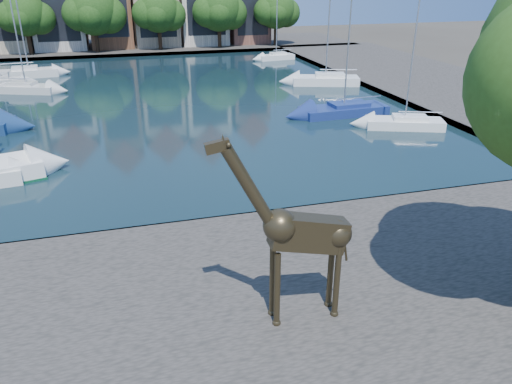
% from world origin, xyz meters
% --- Properties ---
extents(ground, '(160.00, 160.00, 0.00)m').
position_xyz_m(ground, '(0.00, 0.00, 0.00)').
color(ground, '#38332B').
rests_on(ground, ground).
extents(water_basin, '(38.00, 50.00, 0.08)m').
position_xyz_m(water_basin, '(0.00, 24.00, 0.04)').
color(water_basin, black).
rests_on(water_basin, ground).
extents(near_quay, '(50.00, 14.00, 0.50)m').
position_xyz_m(near_quay, '(0.00, -7.00, 0.25)').
color(near_quay, '#47433E').
rests_on(near_quay, ground).
extents(far_quay, '(60.00, 16.00, 0.50)m').
position_xyz_m(far_quay, '(0.00, 56.00, 0.25)').
color(far_quay, '#47433E').
rests_on(far_quay, ground).
extents(right_quay, '(14.00, 52.00, 0.50)m').
position_xyz_m(right_quay, '(25.00, 24.00, 0.25)').
color(right_quay, '#47433E').
rests_on(right_quay, ground).
extents(far_tree_west, '(6.76, 5.20, 7.36)m').
position_xyz_m(far_tree_west, '(-13.91, 50.49, 5.08)').
color(far_tree_west, '#332114').
rests_on(far_tree_west, far_quay).
extents(far_tree_mid_west, '(7.80, 6.00, 8.00)m').
position_xyz_m(far_tree_mid_west, '(-5.89, 50.49, 5.29)').
color(far_tree_mid_west, '#332114').
rests_on(far_tree_mid_west, far_quay).
extents(far_tree_mid_east, '(7.02, 5.40, 7.52)m').
position_xyz_m(far_tree_mid_east, '(2.10, 50.49, 5.13)').
color(far_tree_mid_east, '#332114').
rests_on(far_tree_mid_east, far_quay).
extents(far_tree_east, '(7.54, 5.80, 7.84)m').
position_xyz_m(far_tree_east, '(10.11, 50.49, 5.24)').
color(far_tree_east, '#332114').
rests_on(far_tree_east, far_quay).
extents(far_tree_far_east, '(6.76, 5.20, 7.36)m').
position_xyz_m(far_tree_far_east, '(18.09, 50.49, 5.08)').
color(far_tree_far_east, '#332114').
rests_on(far_tree_far_east, far_quay).
extents(giraffe_statue, '(3.99, 0.74, 5.70)m').
position_xyz_m(giraffe_statue, '(0.11, -7.18, 3.30)').
color(giraffe_statue, '#342B1A').
rests_on(giraffe_statue, near_quay).
extents(sailboat_left_c, '(5.69, 3.75, 8.92)m').
position_xyz_m(sailboat_left_c, '(-12.00, 29.63, 0.59)').
color(sailboat_left_c, silver).
rests_on(sailboat_left_c, water_basin).
extents(sailboat_left_d, '(4.47, 2.29, 8.66)m').
position_xyz_m(sailboat_left_d, '(-14.64, 33.28, 0.60)').
color(sailboat_left_d, silver).
rests_on(sailboat_left_d, water_basin).
extents(sailboat_left_e, '(5.73, 2.53, 9.90)m').
position_xyz_m(sailboat_left_e, '(-12.66, 37.17, 0.70)').
color(sailboat_left_e, silver).
rests_on(sailboat_left_e, water_basin).
extents(sailboat_right_a, '(5.47, 3.53, 10.03)m').
position_xyz_m(sailboat_right_a, '(14.53, 10.64, 0.58)').
color(sailboat_right_a, white).
rests_on(sailboat_right_a, water_basin).
extents(sailboat_right_b, '(6.67, 2.62, 10.95)m').
position_xyz_m(sailboat_right_b, '(12.00, 14.99, 0.58)').
color(sailboat_right_b, navy).
rests_on(sailboat_right_b, water_basin).
extents(sailboat_right_c, '(6.55, 3.90, 9.32)m').
position_xyz_m(sailboat_right_c, '(15.00, 25.52, 0.66)').
color(sailboat_right_c, white).
rests_on(sailboat_right_c, water_basin).
extents(sailboat_right_d, '(4.55, 2.07, 8.41)m').
position_xyz_m(sailboat_right_d, '(15.00, 40.83, 0.57)').
color(sailboat_right_d, white).
rests_on(sailboat_right_d, water_basin).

